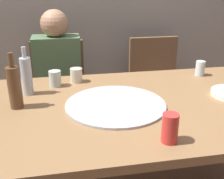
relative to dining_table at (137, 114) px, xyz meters
The scene contains 11 objects.
dining_table is the anchor object (origin of this frame).
pizza_tray 0.14m from the dining_table, behind, with size 0.52×0.52×0.01m, color #ADADB2.
beer_bottle 0.65m from the dining_table, 158.33° to the left, with size 0.06×0.06×0.27m.
water_bottle 0.65m from the dining_table, behind, with size 0.07×0.07×0.28m.
tumbler_near 0.66m from the dining_table, 33.60° to the left, with size 0.06×0.06×0.10m, color silver.
tumbler_far 0.55m from the dining_table, 142.29° to the left, with size 0.07×0.07×0.10m, color #B7C6BC.
wine_glass 0.50m from the dining_table, 127.71° to the left, with size 0.08×0.08×0.09m, color beige.
soda_can 0.42m from the dining_table, 86.80° to the right, with size 0.07×0.07×0.12m, color red.
chair_left 1.02m from the dining_table, 114.43° to the left, with size 0.44×0.44×0.90m.
chair_right 1.03m from the dining_table, 64.40° to the left, with size 0.44×0.44×0.90m.
guest_in_sweater 0.87m from the dining_table, 118.57° to the left, with size 0.36×0.56×1.17m.
Camera 1 is at (-0.38, -1.28, 1.36)m, focal length 44.10 mm.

